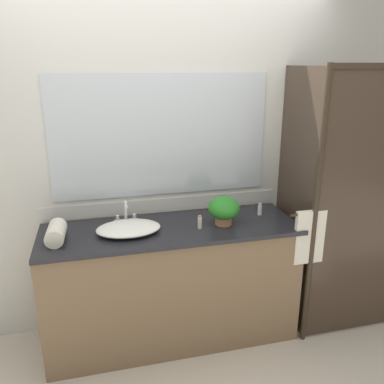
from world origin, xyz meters
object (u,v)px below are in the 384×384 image
sink_basin (128,228)px  amenity_bottle_shampoo (200,222)px  rolled_towel_near_edge (56,233)px  faucet (126,216)px  amenity_bottle_body_wash (260,209)px  potted_plant (224,209)px

sink_basin → amenity_bottle_shampoo: bearing=-6.2°
sink_basin → rolled_towel_near_edge: size_ratio=1.82×
sink_basin → rolled_towel_near_edge: (-0.46, -0.03, 0.03)m
sink_basin → faucet: (0.00, 0.18, 0.02)m
rolled_towel_near_edge → amenity_bottle_body_wash: bearing=4.8°
sink_basin → potted_plant: 0.68m
potted_plant → amenity_bottle_shampoo: bearing=-169.2°
rolled_towel_near_edge → sink_basin: bearing=3.8°
potted_plant → amenity_bottle_body_wash: 0.35m
sink_basin → faucet: 0.18m
sink_basin → amenity_bottle_body_wash: size_ratio=4.83×
faucet → amenity_bottle_shampoo: bearing=-25.2°
faucet → amenity_bottle_body_wash: (1.00, -0.08, -0.01)m
sink_basin → rolled_towel_near_edge: rolled_towel_near_edge is taller
faucet → rolled_towel_near_edge: 0.51m
sink_basin → rolled_towel_near_edge: 0.46m
amenity_bottle_body_wash → rolled_towel_near_edge: bearing=-175.2°
amenity_bottle_shampoo → potted_plant: bearing=10.8°
rolled_towel_near_edge → amenity_bottle_shampoo: bearing=-1.3°
sink_basin → amenity_bottle_body_wash: amenity_bottle_body_wash is taller
faucet → rolled_towel_near_edge: (-0.46, -0.21, 0.00)m
sink_basin → faucet: bearing=90.0°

